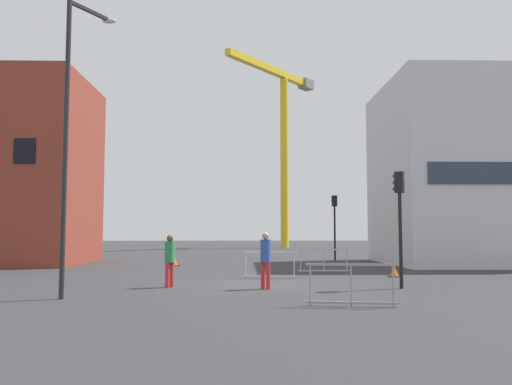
{
  "coord_description": "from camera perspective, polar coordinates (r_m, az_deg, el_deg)",
  "views": [
    {
      "loc": [
        -0.52,
        -18.29,
        1.9
      ],
      "look_at": [
        0.0,
        3.69,
        3.55
      ],
      "focal_mm": 35.74,
      "sensor_mm": 36.0,
      "label": 1
    }
  ],
  "objects": [
    {
      "name": "traffic_light_median",
      "position": [
        17.59,
        15.79,
        -1.85
      ],
      "size": [
        0.38,
        0.35,
        3.86
      ],
      "color": "black",
      "rests_on": "ground"
    },
    {
      "name": "ground",
      "position": [
        18.39,
        0.28,
        -10.23
      ],
      "size": [
        160.0,
        160.0,
        0.0
      ],
      "primitive_type": "plane",
      "color": "#333335"
    },
    {
      "name": "safety_barrier_right_run",
      "position": [
        20.55,
        1.56,
        -8.03
      ],
      "size": [
        2.15,
        0.27,
        1.08
      ],
      "color": "#B2B5BA",
      "rests_on": "ground"
    },
    {
      "name": "brick_building",
      "position": [
        33.09,
        -26.77,
        2.13
      ],
      "size": [
        10.04,
        7.52,
        10.68
      ],
      "color": "brown",
      "rests_on": "ground"
    },
    {
      "name": "traffic_light_island",
      "position": [
        33.11,
        8.78,
        -2.72
      ],
      "size": [
        0.39,
        0.34,
        4.17
      ],
      "color": "black",
      "rests_on": "ground"
    },
    {
      "name": "office_block",
      "position": [
        32.27,
        22.97,
        1.95
      ],
      "size": [
        10.08,
        9.11,
        10.44
      ],
      "color": "silver",
      "rests_on": "ground"
    },
    {
      "name": "safety_barrier_rear",
      "position": [
        13.18,
        10.61,
        -10.05
      ],
      "size": [
        2.26,
        0.38,
        1.08
      ],
      "color": "gray",
      "rests_on": "ground"
    },
    {
      "name": "safety_barrier_front",
      "position": [
        23.43,
        7.59,
        -7.53
      ],
      "size": [
        2.34,
        0.16,
        1.08
      ],
      "color": "#B2B5BA",
      "rests_on": "ground"
    },
    {
      "name": "traffic_cone_on_verge",
      "position": [
        22.05,
        15.21,
        -8.53
      ],
      "size": [
        0.47,
        0.47,
        0.48
      ],
      "color": "black",
      "rests_on": "ground"
    },
    {
      "name": "construction_crane",
      "position": [
        57.23,
        3.03,
        7.14
      ],
      "size": [
        10.33,
        12.31,
        19.94
      ],
      "color": "yellow",
      "rests_on": "ground"
    },
    {
      "name": "streetlamp_tall",
      "position": [
        15.74,
        -19.95,
        7.3
      ],
      "size": [
        1.09,
        1.48,
        8.65
      ],
      "color": "#232326",
      "rests_on": "ground"
    },
    {
      "name": "pedestrian_waiting",
      "position": [
        16.78,
        1.08,
        -7.07
      ],
      "size": [
        0.34,
        0.34,
        1.85
      ],
      "color": "red",
      "rests_on": "ground"
    },
    {
      "name": "pedestrian_walking",
      "position": [
        17.52,
        -9.63,
        -7.11
      ],
      "size": [
        0.34,
        0.34,
        1.75
      ],
      "color": "red",
      "rests_on": "ground"
    },
    {
      "name": "traffic_cone_striped",
      "position": [
        28.29,
        -9.21,
        -7.5
      ],
      "size": [
        0.62,
        0.62,
        0.63
      ],
      "color": "black",
      "rests_on": "ground"
    }
  ]
}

